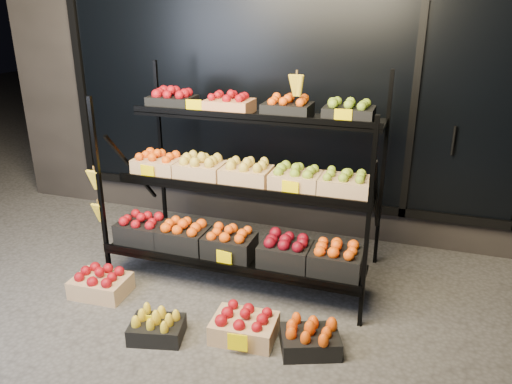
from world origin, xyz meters
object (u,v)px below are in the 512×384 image
(floor_crate_midleft, at_px, (157,327))
(floor_crate_midright, at_px, (244,325))
(display_rack, at_px, (242,185))
(floor_crate_left, at_px, (101,283))

(floor_crate_midleft, relative_size, floor_crate_midright, 0.92)
(display_rack, distance_m, floor_crate_left, 1.33)
(floor_crate_midleft, bearing_deg, floor_crate_midright, 5.25)
(floor_crate_left, xyz_separation_m, floor_crate_midleft, (0.68, -0.34, -0.01))
(floor_crate_midleft, bearing_deg, display_rack, 62.51)
(floor_crate_left, distance_m, floor_crate_midright, 1.25)
(display_rack, distance_m, floor_crate_midright, 1.11)
(floor_crate_midleft, xyz_separation_m, floor_crate_midright, (0.56, 0.19, 0.01))
(floor_crate_left, height_order, floor_crate_midright, floor_crate_midright)
(display_rack, bearing_deg, floor_crate_midleft, -103.97)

